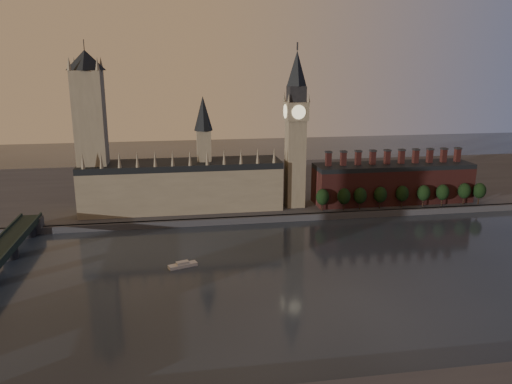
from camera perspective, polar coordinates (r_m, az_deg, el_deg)
ground at (r=239.89m, az=8.24°, el=-9.80°), size 900.00×900.00×0.00m
north_bank at (r=403.64m, az=0.74°, el=0.72°), size 900.00×182.00×4.00m
palace_of_westminster at (r=331.87m, az=-8.35°, el=1.02°), size 130.00×30.30×74.00m
victoria_tower at (r=329.44m, az=-18.37°, el=6.96°), size 24.00×24.00×108.00m
big_ben at (r=330.07m, az=4.56°, el=7.27°), size 15.00×15.00×107.00m
chimney_block at (r=359.92m, az=15.33°, el=1.08°), size 110.00×25.00×37.00m
embankment_tree_0 at (r=328.32m, az=7.62°, el=-0.57°), size 8.60×8.60×14.88m
embankment_tree_1 at (r=332.26m, az=10.03°, el=-0.49°), size 8.60×8.60×14.88m
embankment_tree_2 at (r=336.03m, az=11.82°, el=-0.41°), size 8.60×8.60×14.88m
embankment_tree_3 at (r=341.33m, az=14.03°, el=-0.30°), size 8.60×8.60×14.88m
embankment_tree_4 at (r=348.03m, az=16.37°, el=-0.18°), size 8.60×8.60×14.88m
embankment_tree_5 at (r=354.02m, az=18.62°, el=-0.11°), size 8.60×8.60×14.88m
embankment_tree_6 at (r=360.25m, az=20.55°, el=-0.03°), size 8.60×8.60×14.88m
embankment_tree_7 at (r=369.84m, az=22.72°, el=0.12°), size 8.60×8.60×14.88m
embankment_tree_8 at (r=374.42m, az=24.18°, el=0.14°), size 8.60×8.60×14.88m
river_boat at (r=252.80m, az=-8.38°, el=-8.23°), size 14.91×8.57×2.87m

